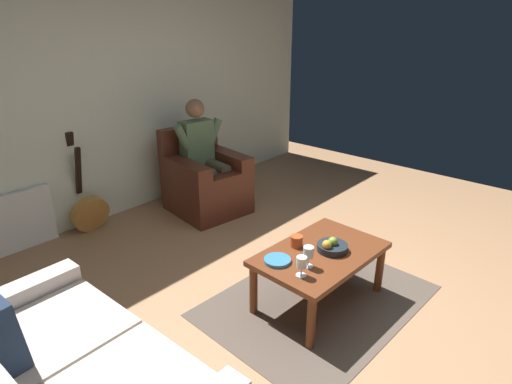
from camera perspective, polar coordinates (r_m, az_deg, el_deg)
The scene contains 13 objects.
ground_plane at distance 3.38m, azimuth 13.08°, elevation -14.55°, with size 6.69×6.69×0.00m, color #A37752.
wall_back at distance 4.75m, azimuth -17.20°, elevation 13.55°, with size 5.62×0.06×2.71m, color silver.
rug at distance 3.38m, azimuth 8.26°, elevation -14.17°, with size 1.67×1.22×0.01m, color brown.
armchair at distance 4.71m, azimuth -6.86°, elevation 1.37°, with size 0.81×0.87×0.90m.
person_seated at distance 4.61m, azimuth -7.07°, elevation 5.12°, with size 0.61×0.59×1.22m.
coffee_table at distance 3.17m, azimuth 8.62°, elevation -8.83°, with size 0.99×0.66×0.43m.
guitar at distance 4.56m, azimuth -21.48°, elevation -2.26°, with size 0.37×0.30×1.00m.
radiator at distance 4.46m, azimuth -29.29°, elevation -3.48°, with size 0.63×0.06×0.55m, color white.
wine_glass_near at distance 2.80m, azimuth 6.13°, elevation -9.51°, with size 0.07×0.07×0.14m.
wine_glass_far at distance 2.90m, azimuth 7.04°, elevation -8.17°, with size 0.07×0.07×0.15m.
fruit_bowl at distance 3.15m, azimuth 10.13°, elevation -7.21°, with size 0.22×0.22×0.11m.
decorative_dish at distance 2.98m, azimuth 2.89°, elevation -9.14°, with size 0.19×0.19×0.02m, color teal.
candle_jar at distance 3.17m, azimuth 5.46°, elevation -6.58°, with size 0.09×0.09×0.08m, color #BA4A21.
Camera 1 is at (2.46, 1.20, 1.99)m, focal length 29.81 mm.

